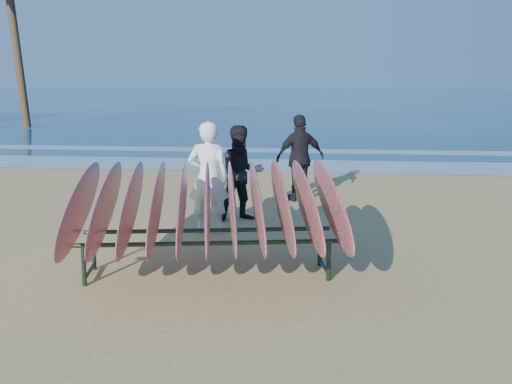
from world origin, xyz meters
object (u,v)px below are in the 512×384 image
person_white (208,178)px  surfboard_rack (207,204)px  person_dark_a (241,173)px  person_dark_b (300,158)px

person_white → surfboard_rack: bearing=95.9°
surfboard_rack → person_white: size_ratio=2.05×
surfboard_rack → person_dark_a: person_dark_a is taller
person_dark_a → person_dark_b: (0.92, 1.87, 0.04)m
surfboard_rack → person_dark_a: (-0.00, 3.13, -0.09)m
person_dark_a → person_dark_b: person_dark_b is taller
surfboard_rack → person_dark_b: person_dark_b is taller
person_white → person_dark_b: (1.32, 2.82, -0.03)m
surfboard_rack → person_white: person_white is taller
surfboard_rack → person_dark_a: 3.13m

